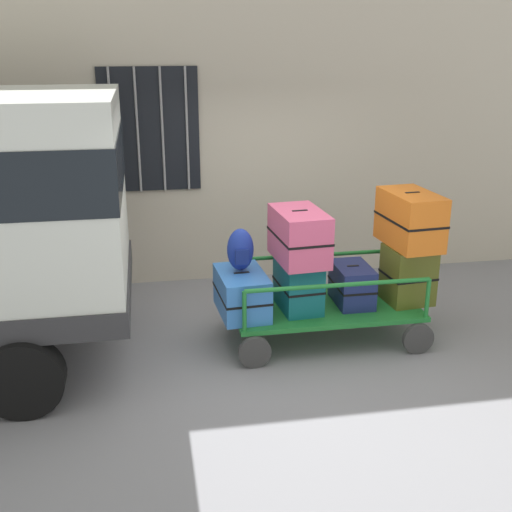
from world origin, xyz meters
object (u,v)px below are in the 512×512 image
object	(u,v)px
suitcase_left_bottom	(242,293)
suitcase_midleft_middle	(299,236)
suitcase_midleft_bottom	(298,285)
suitcase_midright_bottom	(408,274)
luggage_cart	(325,311)
suitcase_center_bottom	(352,284)
suitcase_midright_middle	(410,219)
backpack	(240,250)

from	to	relation	value
suitcase_left_bottom	suitcase_midleft_middle	bearing A→B (deg)	2.49
suitcase_left_bottom	suitcase_midleft_bottom	distance (m)	0.60
suitcase_midright_bottom	suitcase_midleft_bottom	bearing A→B (deg)	178.92
luggage_cart	suitcase_midright_bottom	bearing A→B (deg)	-2.28
suitcase_midleft_bottom	suitcase_center_bottom	world-z (taller)	suitcase_midleft_bottom
suitcase_midleft_middle	suitcase_center_bottom	world-z (taller)	suitcase_midleft_middle
suitcase_midright_bottom	suitcase_midright_middle	size ratio (longest dim) A/B	0.75
suitcase_midleft_middle	luggage_cart	bearing A→B (deg)	1.34
suitcase_midright_bottom	backpack	xyz separation A→B (m)	(-1.80, 0.07, 0.36)
suitcase_left_bottom	suitcase_midleft_middle	distance (m)	0.83
suitcase_midright_middle	backpack	xyz separation A→B (m)	(-1.80, 0.01, -0.24)
suitcase_midleft_bottom	backpack	distance (m)	0.72
suitcase_left_bottom	suitcase_center_bottom	bearing A→B (deg)	2.66
suitcase_center_bottom	luggage_cart	bearing A→B (deg)	-175.67
luggage_cart	backpack	size ratio (longest dim) A/B	4.59
suitcase_left_bottom	backpack	xyz separation A→B (m)	(0.00, 0.07, 0.44)
suitcase_left_bottom	suitcase_midleft_bottom	xyz separation A→B (m)	(0.60, 0.02, 0.04)
suitcase_center_bottom	backpack	xyz separation A→B (m)	(-1.20, 0.01, 0.45)
suitcase_midleft_bottom	luggage_cart	bearing A→B (deg)	2.51
luggage_cart	suitcase_midleft_middle	size ratio (longest dim) A/B	2.48
suitcase_midleft_middle	suitcase_midright_middle	xyz separation A→B (m)	(1.20, 0.03, 0.11)
luggage_cart	backpack	world-z (taller)	backpack
suitcase_midright_bottom	suitcase_midright_middle	xyz separation A→B (m)	(-0.00, 0.06, 0.60)
luggage_cart	suitcase_midleft_bottom	bearing A→B (deg)	-177.49
suitcase_center_bottom	backpack	world-z (taller)	backpack
suitcase_center_bottom	suitcase_midright_bottom	world-z (taller)	suitcase_midright_bottom
luggage_cart	suitcase_midleft_middle	world-z (taller)	suitcase_midleft_middle
suitcase_left_bottom	suitcase_midright_middle	world-z (taller)	suitcase_midright_middle
suitcase_midleft_middle	suitcase_center_bottom	xyz separation A→B (m)	(0.60, 0.03, -0.58)
suitcase_midright_bottom	suitcase_center_bottom	bearing A→B (deg)	174.43
suitcase_midleft_bottom	suitcase_midright_bottom	bearing A→B (deg)	-1.08
backpack	luggage_cart	bearing A→B (deg)	-2.05
suitcase_midright_middle	backpack	size ratio (longest dim) A/B	1.89
suitcase_midleft_middle	suitcase_midright_bottom	distance (m)	1.29
suitcase_midright_middle	suitcase_midleft_middle	bearing A→B (deg)	-178.45
suitcase_midleft_middle	suitcase_left_bottom	bearing A→B (deg)	-177.51
suitcase_midleft_bottom	suitcase_center_bottom	size ratio (longest dim) A/B	1.09
suitcase_left_bottom	suitcase_midright_bottom	distance (m)	1.80
suitcase_left_bottom	suitcase_midright_middle	distance (m)	1.92
suitcase_center_bottom	suitcase_midright_middle	distance (m)	0.92
suitcase_midleft_bottom	backpack	bearing A→B (deg)	175.67
luggage_cart	suitcase_midright_middle	bearing A→B (deg)	1.61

